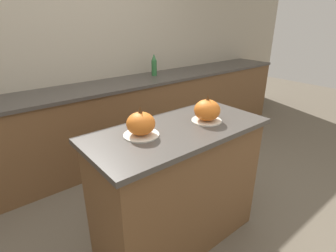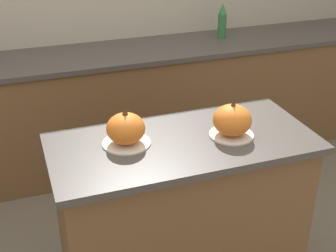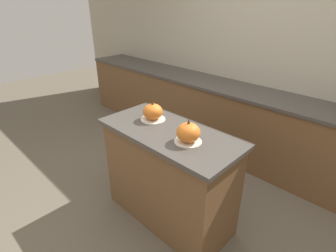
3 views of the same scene
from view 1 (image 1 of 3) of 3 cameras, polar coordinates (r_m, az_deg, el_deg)
The scene contains 7 objects.
ground_plane at distance 2.26m, azimuth 1.92°, elevation -22.76°, with size 12.00×12.00×0.00m, color #665B4C.
wall_back at distance 3.16m, azimuth -20.01°, elevation 14.87°, with size 8.00×0.06×2.50m.
kitchen_island at distance 1.95m, azimuth 2.10°, elevation -13.03°, with size 1.24×0.58×0.93m.
back_counter at distance 3.05m, azimuth -15.90°, elevation -0.35°, with size 6.00×0.60×0.92m.
pumpkin_cake_left at distance 1.59m, azimuth -5.92°, elevation 0.35°, with size 0.22×0.22×0.19m.
pumpkin_cake_right at distance 1.83m, azimuth 8.50°, elevation 3.30°, with size 0.21×0.21×0.20m.
bottle_tall at distance 3.38m, azimuth -3.04°, elevation 13.06°, with size 0.07×0.07×0.27m.
Camera 1 is at (-1.05, -1.19, 1.61)m, focal length 28.00 mm.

